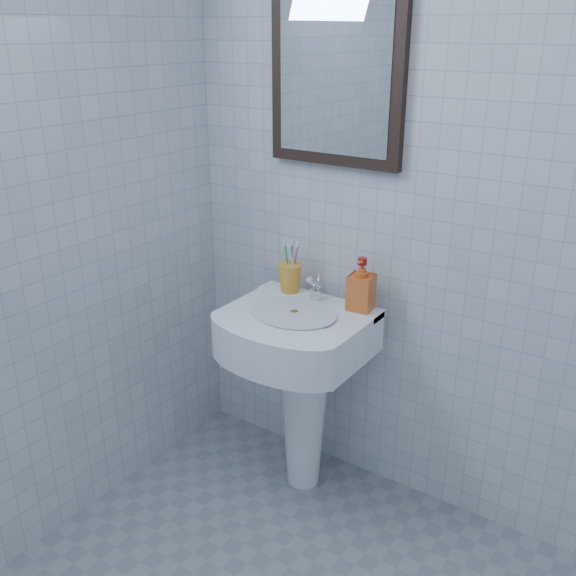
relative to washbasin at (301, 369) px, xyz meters
The scene contains 6 objects.
wall_back 0.92m from the washbasin, 23.08° to the left, with size 2.20×0.02×2.50m, color silver.
washbasin is the anchor object (origin of this frame).
faucet 0.30m from the washbasin, 90.00° to the left, with size 0.04×0.09×0.11m.
toothbrush_cup 0.34m from the washbasin, 138.55° to the left, with size 0.09×0.09×0.11m, color orange, non-canonical shape.
soap_dispenser 0.40m from the washbasin, 33.81° to the left, with size 0.08×0.09×0.19m, color red.
wall_mirror 1.05m from the washbasin, 90.00° to the left, with size 0.50×0.04×0.62m.
Camera 1 is at (0.62, -0.76, 1.69)m, focal length 40.00 mm.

